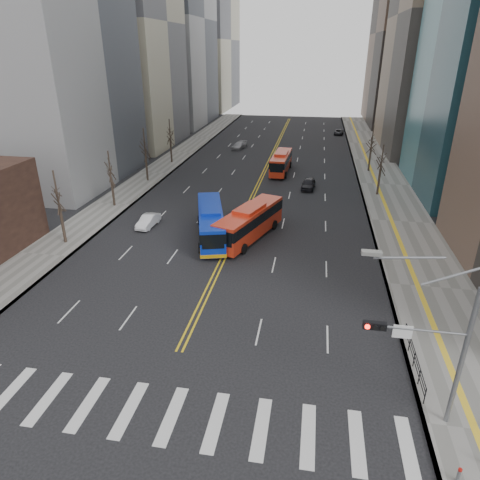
% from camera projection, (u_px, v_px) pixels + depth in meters
% --- Properties ---
extents(ground, '(220.00, 220.00, 0.00)m').
position_uv_depth(ground, '(150.00, 412.00, 22.59)').
color(ground, black).
extents(sidewalk_right, '(7.00, 130.00, 0.15)m').
position_uv_depth(sidewalk_right, '(384.00, 184.00, 60.21)').
color(sidewalk_right, slate).
rests_on(sidewalk_right, ground).
extents(sidewalk_left, '(5.00, 130.00, 0.15)m').
position_uv_depth(sidewalk_left, '(154.00, 173.00, 65.60)').
color(sidewalk_left, slate).
rests_on(sidewalk_left, ground).
extents(crosswalk, '(26.70, 4.00, 0.01)m').
position_uv_depth(crosswalk, '(150.00, 412.00, 22.58)').
color(crosswalk, silver).
rests_on(crosswalk, ground).
extents(centerline, '(0.55, 100.00, 0.01)m').
position_uv_depth(centerline, '(269.00, 163.00, 71.99)').
color(centerline, gold).
rests_on(centerline, ground).
extents(office_towers, '(83.00, 134.00, 58.00)m').
position_uv_depth(office_towers, '(282.00, 8.00, 74.31)').
color(office_towers, gray).
rests_on(office_towers, ground).
extents(signal_mast, '(5.37, 0.37, 9.39)m').
position_uv_depth(signal_mast, '(433.00, 343.00, 20.21)').
color(signal_mast, gray).
rests_on(signal_mast, ground).
extents(pedestrian_railing, '(0.06, 6.06, 1.02)m').
position_uv_depth(pedestrian_railing, '(415.00, 357.00, 25.37)').
color(pedestrian_railing, black).
rests_on(pedestrian_railing, sidewalk_right).
extents(street_trees, '(35.20, 47.20, 7.60)m').
position_uv_depth(street_trees, '(193.00, 161.00, 52.77)').
color(street_trees, black).
rests_on(street_trees, ground).
extents(blue_bus, '(5.35, 11.44, 3.28)m').
position_uv_depth(blue_bus, '(211.00, 221.00, 42.86)').
color(blue_bus, '#0B2BB0').
rests_on(blue_bus, ground).
extents(red_bus_near, '(5.76, 10.84, 3.38)m').
position_uv_depth(red_bus_near, '(249.00, 221.00, 42.52)').
color(red_bus_near, red).
rests_on(red_bus_near, ground).
extents(red_bus_far, '(2.85, 9.90, 3.15)m').
position_uv_depth(red_bus_far, '(281.00, 161.00, 65.66)').
color(red_bus_far, red).
rests_on(red_bus_far, ground).
extents(car_white, '(1.64, 3.92, 1.26)m').
position_uv_depth(car_white, '(148.00, 221.00, 45.94)').
color(car_white, white).
rests_on(car_white, ground).
extents(car_dark_mid, '(2.05, 4.30, 1.42)m').
position_uv_depth(car_dark_mid, '(308.00, 184.00, 58.24)').
color(car_dark_mid, black).
rests_on(car_dark_mid, ground).
extents(car_silver, '(2.81, 4.71, 1.28)m').
position_uv_depth(car_silver, '(239.00, 145.00, 81.68)').
color(car_silver, '#9B9BA0').
rests_on(car_silver, ground).
extents(car_dark_far, '(2.35, 4.21, 1.11)m').
position_uv_depth(car_dark_far, '(339.00, 132.00, 95.12)').
color(car_dark_far, black).
rests_on(car_dark_far, ground).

